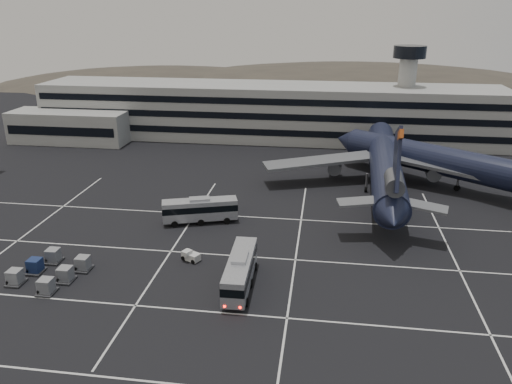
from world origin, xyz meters
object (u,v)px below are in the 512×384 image
(uld_cluster, at_px, (50,270))
(bus_near, at_px, (240,270))
(trijet_main, at_px, (385,164))
(bus_far, at_px, (200,209))

(uld_cluster, bearing_deg, bus_near, 2.61)
(trijet_main, bearing_deg, uld_cluster, -136.44)
(uld_cluster, bearing_deg, bus_far, 52.67)
(trijet_main, distance_m, uld_cluster, 60.77)
(trijet_main, bearing_deg, bus_near, -115.85)
(trijet_main, relative_size, uld_cluster, 5.53)
(trijet_main, xyz_separation_m, uld_cluster, (-46.12, -39.34, -4.29))
(trijet_main, height_order, bus_near, trijet_main)
(trijet_main, relative_size, bus_near, 4.63)
(bus_far, distance_m, uld_cluster, 24.99)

